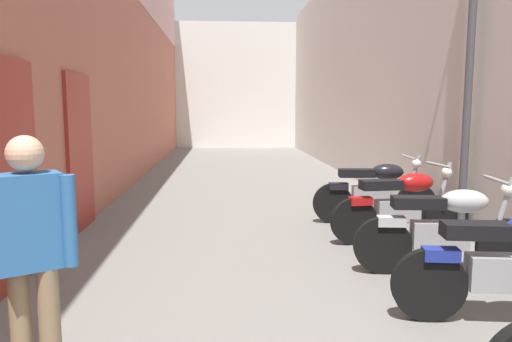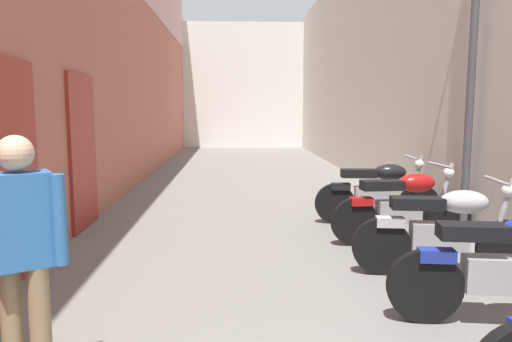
{
  "view_description": "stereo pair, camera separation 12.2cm",
  "coord_description": "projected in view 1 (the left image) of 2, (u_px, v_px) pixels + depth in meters",
  "views": [
    {
      "loc": [
        -0.58,
        0.88,
        1.71
      ],
      "look_at": [
        -0.19,
        6.66,
        0.96
      ],
      "focal_mm": 33.63,
      "sensor_mm": 36.0,
      "label": 1
    },
    {
      "loc": [
        -0.46,
        0.88,
        1.71
      ],
      "look_at": [
        -0.19,
        6.66,
        0.96
      ],
      "focal_mm": 33.63,
      "sensor_mm": 36.0,
      "label": 2
    }
  ],
  "objects": [
    {
      "name": "ground_plane",
      "position": [
        257.0,
        207.0,
        8.38
      ],
      "size": [
        38.18,
        38.18,
        0.0
      ],
      "primitive_type": "plane",
      "color": "slate"
    },
    {
      "name": "building_right",
      "position": [
        383.0,
        56.0,
        10.18
      ],
      "size": [
        0.45,
        22.18,
        5.67
      ],
      "color": "beige",
      "rests_on": "ground"
    },
    {
      "name": "building_far_end",
      "position": [
        235.0,
        87.0,
        21.97
      ],
      "size": [
        8.27,
        2.0,
        5.46
      ],
      "primitive_type": "cube",
      "color": "silver",
      "rests_on": "ground"
    },
    {
      "name": "motorcycle_fourth",
      "position": [
        512.0,
        263.0,
        3.79
      ],
      "size": [
        1.84,
        0.58,
        1.04
      ],
      "color": "black",
      "rests_on": "ground"
    },
    {
      "name": "motorcycle_fifth",
      "position": [
        446.0,
        228.0,
        4.92
      ],
      "size": [
        1.84,
        0.58,
        1.04
      ],
      "color": "black",
      "rests_on": "ground"
    },
    {
      "name": "motorcycle_sixth",
      "position": [
        402.0,
        204.0,
        6.13
      ],
      "size": [
        1.85,
        0.58,
        1.04
      ],
      "color": "black",
      "rests_on": "ground"
    },
    {
      "name": "motorcycle_seventh",
      "position": [
        375.0,
        190.0,
        7.19
      ],
      "size": [
        1.85,
        0.58,
        1.04
      ],
      "color": "black",
      "rests_on": "ground"
    },
    {
      "name": "pedestrian_mid_alley",
      "position": [
        31.0,
        252.0,
        2.69
      ],
      "size": [
        0.52,
        0.34,
        1.57
      ],
      "color": "#8C7251",
      "rests_on": "ground"
    },
    {
      "name": "street_lamp",
      "position": [
        465.0,
        25.0,
        5.88
      ],
      "size": [
        0.79,
        0.18,
        4.67
      ],
      "color": "#47474C",
      "rests_on": "ground"
    }
  ]
}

